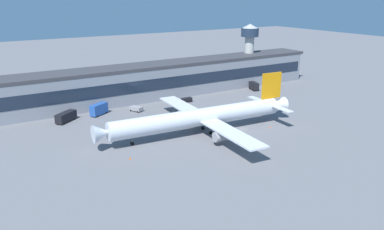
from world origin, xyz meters
name	(u,v)px	position (x,y,z in m)	size (l,w,h in m)	color
ground_plane	(241,129)	(0.00, 0.00, 0.00)	(600.00, 600.00, 0.00)	slate
terminal_building	(166,79)	(0.00, 51.47, 7.16)	(148.38, 14.59, 14.28)	gray
airliner	(201,117)	(-12.91, 3.82, 5.24)	(66.96, 57.71, 16.81)	silver
control_tower	(249,46)	(47.66, 54.35, 17.75)	(8.46, 8.46, 28.17)	#B7B7B2
fuel_truck	(66,117)	(-46.24, 37.56, 1.88)	(8.35, 7.37, 3.35)	black
catering_truck	(99,109)	(-33.79, 39.37, 2.29)	(7.52, 5.91, 4.15)	#2651A5
pushback_tractor	(136,109)	(-20.52, 36.43, 1.05)	(4.37, 5.45, 1.75)	gray
follow_me_car	(187,100)	(2.04, 37.50, 1.09)	(4.43, 2.06, 1.85)	black
stair_truck	(254,86)	(38.63, 39.13, 1.98)	(3.84, 6.41, 3.55)	black
traffic_cone_0	(270,127)	(8.97, -3.91, 0.31)	(0.49, 0.49, 0.62)	#F2590C
traffic_cone_1	(130,158)	(-40.27, -3.48, 0.32)	(0.52, 0.52, 0.65)	#F2590C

